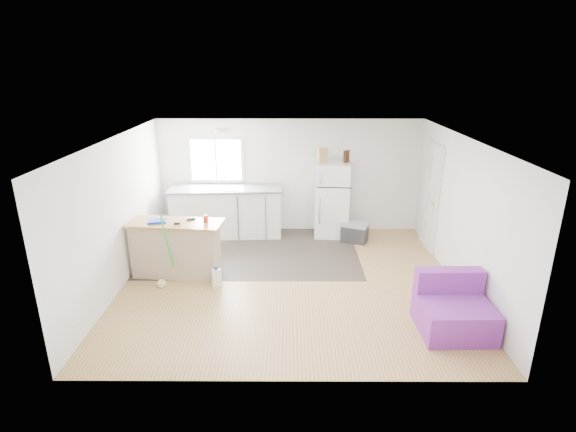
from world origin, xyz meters
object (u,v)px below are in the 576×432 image
object	(u,v)px
blue_tray	(157,221)
bottle_left	(345,157)
cooler	(355,232)
cleaner_jug	(217,277)
peninsula	(176,248)
cardboard_box	(322,156)
bottle_right	(348,156)
mop	(163,273)
purple_seat	(453,311)
red_cup	(206,219)
refrigerator	(332,199)
kitchen_cabinets	(226,211)

from	to	relation	value
blue_tray	bottle_left	bearing A→B (deg)	29.16
cooler	cleaner_jug	size ratio (longest dim) A/B	1.82
peninsula	cleaner_jug	size ratio (longest dim) A/B	4.72
cleaner_jug	cardboard_box	world-z (taller)	cardboard_box
bottle_right	mop	bearing A→B (deg)	-143.93
purple_seat	blue_tray	size ratio (longest dim) A/B	3.18
purple_seat	red_cup	xyz separation A→B (m)	(-3.64, 1.66, 0.75)
refrigerator	bottle_right	xyz separation A→B (m)	(0.29, 0.02, 0.91)
red_cup	blue_tray	size ratio (longest dim) A/B	0.40
kitchen_cabinets	bottle_right	size ratio (longest dim) A/B	9.44
cleaner_jug	purple_seat	bearing A→B (deg)	-37.49
peninsula	kitchen_cabinets	bearing A→B (deg)	78.07
cleaner_jug	red_cup	size ratio (longest dim) A/B	2.87
refrigerator	cardboard_box	size ratio (longest dim) A/B	5.24
mop	red_cup	size ratio (longest dim) A/B	11.24
kitchen_cabinets	bottle_left	bearing A→B (deg)	-4.04
blue_tray	bottle_left	xyz separation A→B (m)	(3.32, 1.86, 0.71)
cleaner_jug	refrigerator	bearing A→B (deg)	30.49
mop	cardboard_box	bearing A→B (deg)	52.51
bottle_right	red_cup	bearing A→B (deg)	-143.34
blue_tray	cardboard_box	world-z (taller)	cardboard_box
peninsula	cardboard_box	distance (m)	3.40
purple_seat	cleaner_jug	xyz separation A→B (m)	(-3.44, 1.26, -0.13)
peninsula	mop	distance (m)	0.53
refrigerator	bottle_left	distance (m)	0.94
cooler	purple_seat	world-z (taller)	purple_seat
refrigerator	bottle_right	size ratio (longest dim) A/B	6.28
mop	cardboard_box	xyz separation A→B (m)	(2.72, 2.26, 1.49)
cleaner_jug	cardboard_box	bearing A→B (deg)	32.83
peninsula	mop	xyz separation A→B (m)	(-0.13, -0.44, -0.26)
cleaner_jug	bottle_right	distance (m)	3.66
purple_seat	cardboard_box	world-z (taller)	cardboard_box
kitchen_cabinets	bottle_left	world-z (taller)	bottle_left
kitchen_cabinets	peninsula	distance (m)	1.98
peninsula	mop	bearing A→B (deg)	-99.76
bottle_left	bottle_right	bearing A→B (deg)	48.37
peninsula	cooler	xyz separation A→B (m)	(3.27, 1.53, -0.28)
cardboard_box	bottle_left	size ratio (longest dim) A/B	1.20
mop	refrigerator	bearing A→B (deg)	51.17
peninsula	blue_tray	xyz separation A→B (m)	(-0.28, -0.01, 0.50)
purple_seat	bottle_right	xyz separation A→B (m)	(-1.07, 3.58, 1.41)
cardboard_box	blue_tray	bearing A→B (deg)	-147.46
kitchen_cabinets	cooler	xyz separation A→B (m)	(2.66, -0.35, -0.32)
cleaner_jug	cardboard_box	xyz separation A→B (m)	(1.86, 2.23, 1.57)
red_cup	bottle_left	distance (m)	3.19
peninsula	blue_tray	world-z (taller)	blue_tray
refrigerator	peninsula	bearing A→B (deg)	-141.02
peninsula	cleaner_jug	bearing A→B (deg)	-23.19
purple_seat	cleaner_jug	distance (m)	3.66
bottle_left	blue_tray	bearing A→B (deg)	-150.84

